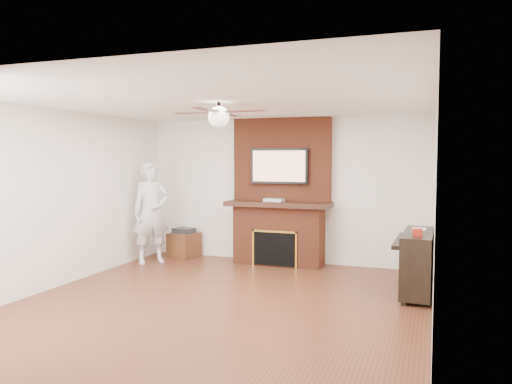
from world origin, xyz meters
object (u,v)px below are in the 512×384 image
(fireplace, at_px, (280,206))
(side_table, at_px, (184,244))
(person, at_px, (151,212))
(piano, at_px, (417,261))

(fireplace, xyz_separation_m, side_table, (-1.82, -0.07, -0.75))
(fireplace, height_order, person, fireplace)
(person, bearing_deg, side_table, 19.87)
(side_table, bearing_deg, fireplace, 15.02)
(side_table, bearing_deg, person, -100.78)
(person, xyz_separation_m, side_table, (0.28, 0.65, -0.63))
(side_table, bearing_deg, piano, -3.09)
(fireplace, relative_size, side_table, 4.51)
(side_table, distance_m, piano, 4.28)
(person, bearing_deg, piano, -53.37)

